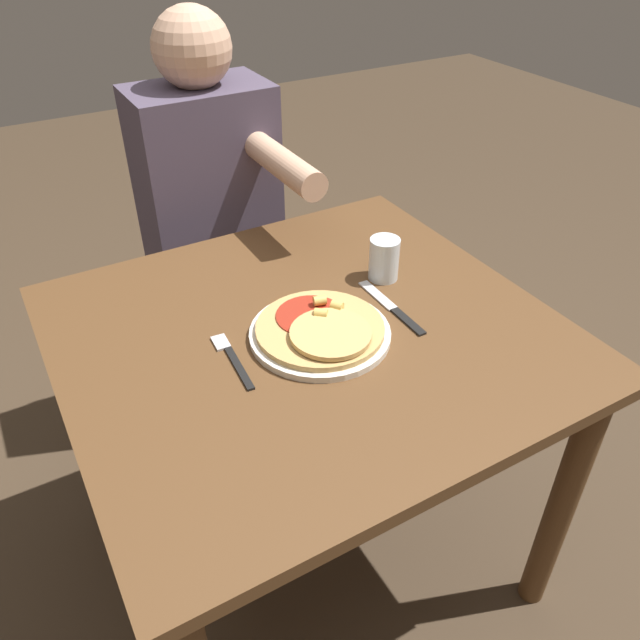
# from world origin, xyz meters

# --- Properties ---
(ground_plane) EXTENTS (8.00, 8.00, 0.00)m
(ground_plane) POSITION_xyz_m (0.00, 0.00, 0.00)
(ground_plane) COLOR #423323
(dining_table) EXTENTS (0.96, 0.89, 0.74)m
(dining_table) POSITION_xyz_m (0.00, 0.00, 0.62)
(dining_table) COLOR brown
(dining_table) RESTS_ON ground_plane
(plate) EXTENTS (0.28, 0.28, 0.01)m
(plate) POSITION_xyz_m (0.01, -0.03, 0.74)
(plate) COLOR silver
(plate) RESTS_ON dining_table
(pizza) EXTENTS (0.25, 0.25, 0.04)m
(pizza) POSITION_xyz_m (0.01, -0.04, 0.76)
(pizza) COLOR tan
(pizza) RESTS_ON plate
(fork) EXTENTS (0.03, 0.18, 0.00)m
(fork) POSITION_xyz_m (-0.17, -0.01, 0.74)
(fork) COLOR black
(fork) RESTS_ON dining_table
(knife) EXTENTS (0.02, 0.22, 0.00)m
(knife) POSITION_xyz_m (0.19, -0.02, 0.74)
(knife) COLOR black
(knife) RESTS_ON dining_table
(drinking_glass) EXTENTS (0.07, 0.07, 0.10)m
(drinking_glass) POSITION_xyz_m (0.24, 0.09, 0.79)
(drinking_glass) COLOR silver
(drinking_glass) RESTS_ON dining_table
(person_diner) EXTENTS (0.36, 0.52, 1.23)m
(person_diner) POSITION_xyz_m (0.05, 0.65, 0.72)
(person_diner) COLOR #2D2D38
(person_diner) RESTS_ON ground_plane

